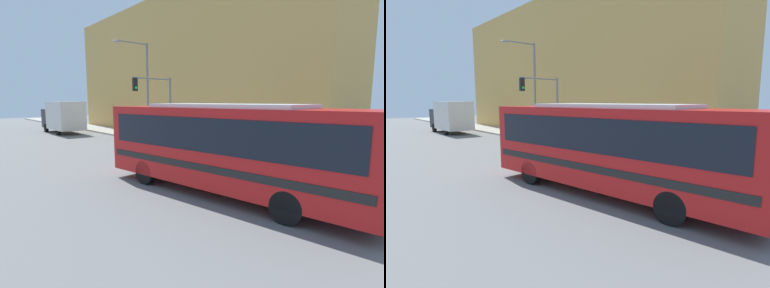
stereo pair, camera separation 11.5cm
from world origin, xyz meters
The scene contains 10 objects.
ground_plane centered at (0.00, 0.00, 0.00)m, with size 120.00×120.00×0.00m, color slate.
sidewalk centered at (6.13, 20.00, 0.08)m, with size 3.27×70.00×0.15m.
building_facade centered at (10.77, 17.35, 6.34)m, with size 6.00×32.69×12.69m.
city_bus centered at (-0.73, 0.75, 1.84)m, with size 3.69×10.38×3.21m.
delivery_truck centered at (1.80, 25.61, 1.74)m, with size 2.43×6.70×3.23m.
fire_hydrant centered at (5.10, 5.48, 0.53)m, with size 0.24×0.32×0.75m.
traffic_light_pole centered at (4.08, 11.91, 3.52)m, with size 3.28×0.35×4.87m.
parking_meter centered at (5.10, 10.17, 1.11)m, with size 0.14×0.14×1.42m.
street_lamp centered at (4.95, 15.14, 4.80)m, with size 3.05×0.28×7.80m.
pedestrian_near_corner centered at (6.31, 15.32, 1.05)m, with size 0.34×0.34×1.75m.
Camera 2 is at (-8.42, -6.35, 3.32)m, focal length 28.00 mm.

